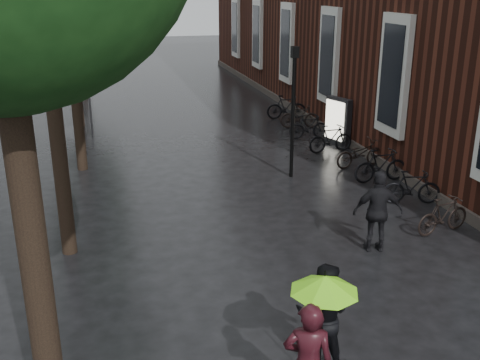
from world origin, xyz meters
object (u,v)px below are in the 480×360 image
object	(u,v)px
ad_lightbox	(338,121)
lamp_post	(293,100)
person_black	(323,316)
pedestrian_walking	(378,212)
parked_bicycles	(340,143)

from	to	relation	value
ad_lightbox	lamp_post	bearing A→B (deg)	-151.01
person_black	lamp_post	size ratio (longest dim) A/B	0.44
pedestrian_walking	lamp_post	distance (m)	5.44
parked_bicycles	lamp_post	bearing A→B (deg)	-145.43
lamp_post	parked_bicycles	bearing A→B (deg)	34.57
ad_lightbox	lamp_post	size ratio (longest dim) A/B	0.44
lamp_post	ad_lightbox	bearing A→B (deg)	47.13
parked_bicycles	lamp_post	size ratio (longest dim) A/B	3.30
pedestrian_walking	ad_lightbox	world-z (taller)	pedestrian_walking
person_black	lamp_post	xyz separation A→B (m)	(2.50, 8.64, 1.52)
person_black	ad_lightbox	size ratio (longest dim) A/B	1.00
ad_lightbox	parked_bicycles	bearing A→B (deg)	-127.55
parked_bicycles	lamp_post	world-z (taller)	lamp_post
pedestrian_walking	ad_lightbox	bearing A→B (deg)	-94.72
parked_bicycles	lamp_post	xyz separation A→B (m)	(-2.31, -1.59, 1.90)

